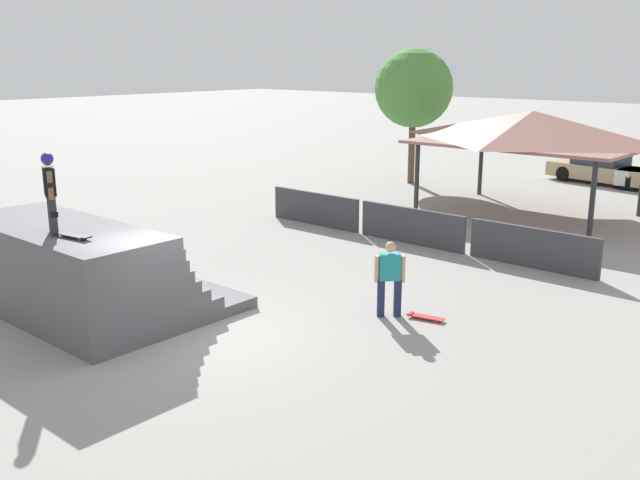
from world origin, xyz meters
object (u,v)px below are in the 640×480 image
skater_on_deck (50,188)px  skateboard_on_deck (75,236)px  skateboard_on_ground (425,317)px  parked_car_tan (602,169)px  bystander_walking (390,275)px  tree_beside_pavilion (414,89)px

skater_on_deck → skateboard_on_deck: size_ratio=1.87×
skateboard_on_ground → parked_car_tan: (-3.32, 18.94, 0.54)m
skater_on_deck → bystander_walking: skater_on_deck is taller
bystander_walking → parked_car_tan: (-2.65, 19.27, -0.29)m
tree_beside_pavilion → parked_car_tan: 8.86m
skateboard_on_deck → skateboard_on_ground: size_ratio=1.06×
skateboard_on_ground → skateboard_on_deck: bearing=35.5°
skateboard_on_deck → tree_beside_pavilion: size_ratio=0.15×
tree_beside_pavilion → parked_car_tan: tree_beside_pavilion is taller
tree_beside_pavilion → parked_car_tan: bearing=40.6°
skateboard_on_ground → skater_on_deck: bearing=31.9°
skateboard_on_deck → tree_beside_pavilion: 19.44m
skater_on_deck → skateboard_on_ground: (5.28, 5.13, -2.78)m
bystander_walking → parked_car_tan: 19.45m
bystander_walking → parked_car_tan: bystander_walking is taller
skater_on_deck → parked_car_tan: skater_on_deck is taller
skateboard_on_deck → bystander_walking: 6.27m
skateboard_on_deck → tree_beside_pavilion: (-4.92, 18.69, 2.01)m
skater_on_deck → tree_beside_pavilion: size_ratio=0.28×
skateboard_on_deck → skateboard_on_ground: (4.61, 5.08, -1.93)m
bystander_walking → parked_car_tan: bearing=-123.6°
tree_beside_pavilion → parked_car_tan: (6.21, 5.33, -3.40)m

